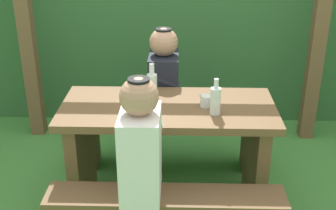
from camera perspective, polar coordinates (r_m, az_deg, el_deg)
The scene contains 12 objects.
ground_plane at distance 3.31m, azimuth -0.00°, elevation -12.31°, with size 12.00×12.00×0.00m, color #408339.
hedge_backdrop at distance 4.56m, azimuth 0.63°, elevation 11.48°, with size 6.40×0.82×1.93m, color #316233.
pergola_post_left at distance 4.06m, azimuth -17.65°, elevation 9.67°, with size 0.12×0.12×2.05m, color brown.
pergola_post_right at distance 4.01m, azimuth 18.73°, elevation 9.37°, with size 0.12×0.12×2.05m, color brown.
picnic_table at distance 3.03m, azimuth -0.00°, elevation -4.37°, with size 1.40×0.64×0.77m.
bench_far at distance 3.57m, azimuth 0.22°, elevation -3.43°, with size 1.40×0.24×0.43m.
person_white_shirt at distance 2.48m, azimuth -3.53°, elevation -4.93°, with size 0.25×0.35×0.72m.
person_black_coat at distance 3.38m, azimuth -0.53°, elevation 3.37°, with size 0.25×0.35×0.72m.
drinking_glass at distance 2.90m, azimuth 4.83°, elevation 0.50°, with size 0.07×0.07×0.08m, color silver.
bottle_left at distance 2.78m, azimuth 6.06°, elevation 0.64°, with size 0.07×0.07×0.23m.
bottle_right at distance 2.95m, azimuth -2.05°, elevation 2.42°, with size 0.07×0.07×0.26m.
cell_phone at distance 3.01m, azimuth 5.10°, elevation 0.77°, with size 0.07×0.14×0.01m, color black.
Camera 1 is at (0.07, -2.66, 1.97)m, focal length 47.94 mm.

